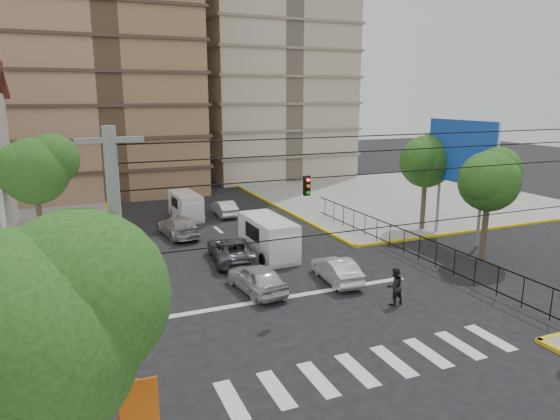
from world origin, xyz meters
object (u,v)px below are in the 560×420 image
van_left_lane (186,207)px  car_white_front_right (336,270)px  district_sign (140,414)px  van_right_lane (270,239)px  traffic_light_nw (115,221)px  car_silver_front_left (257,278)px  pedestrian_crosswalk (395,286)px

van_left_lane → car_white_front_right: 17.80m
district_sign → van_right_lane: 19.61m
traffic_light_nw → district_sign: traffic_light_nw is taller
car_white_front_right → district_sign: bearing=48.8°
car_silver_front_left → car_white_front_right: bearing=168.5°
van_right_lane → car_white_front_right: van_right_lane is taller
van_left_lane → pedestrian_crosswalk: (5.35, -21.02, -0.08)m
pedestrian_crosswalk → traffic_light_nw: bearing=-42.0°
car_silver_front_left → district_sign: bearing=51.0°
traffic_light_nw → pedestrian_crosswalk: (11.75, -9.38, -2.19)m
district_sign → car_white_front_right: (11.70, 11.41, -1.79)m
traffic_light_nw → car_white_front_right: traffic_light_nw is taller
van_left_lane → car_silver_front_left: bearing=-93.4°
car_silver_front_left → pedestrian_crosswalk: size_ratio=2.32×
pedestrian_crosswalk → car_white_front_right: bearing=-77.7°
traffic_light_nw → van_right_lane: traffic_light_nw is taller
van_right_lane → pedestrian_crosswalk: 9.57m
district_sign → car_silver_front_left: (7.24, 11.73, -1.73)m
van_left_lane → pedestrian_crosswalk: bearing=-78.6°
traffic_light_nw → van_left_lane: 13.45m
van_right_lane → car_white_front_right: bearing=-74.0°
traffic_light_nw → car_silver_front_left: bearing=-40.4°
traffic_light_nw → pedestrian_crosswalk: 15.20m
traffic_light_nw → district_sign: bearing=-93.4°
car_white_front_right → car_silver_front_left: bearing=0.3°
car_silver_front_left → traffic_light_nw: bearing=-47.7°
district_sign → car_white_front_right: 16.44m
traffic_light_nw → car_white_front_right: 12.34m
pedestrian_crosswalk → van_right_lane: bearing=-76.7°
district_sign → pedestrian_crosswalk: (12.75, 7.66, -1.53)m
van_right_lane → district_sign: bearing=-122.2°
van_left_lane → car_silver_front_left: size_ratio=1.09×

